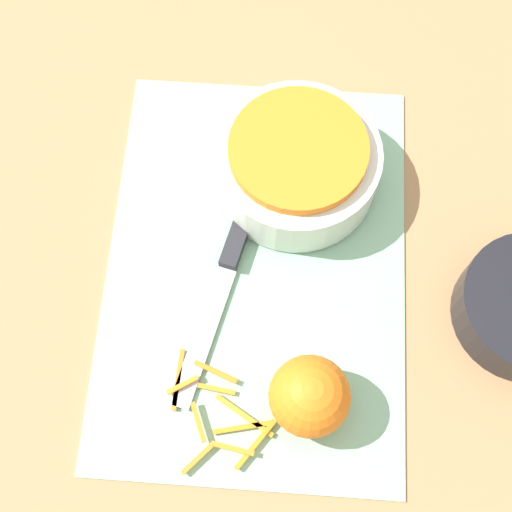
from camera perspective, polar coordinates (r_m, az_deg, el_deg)
ground_plane at (r=0.80m, az=0.00°, el=-0.93°), size 4.00×4.00×0.00m
cutting_board at (r=0.80m, az=0.00°, el=-0.86°), size 0.48×0.33×0.01m
bowl_speckled at (r=0.81m, az=3.28°, el=7.39°), size 0.19×0.19×0.08m
knife at (r=0.80m, az=-1.90°, el=0.29°), size 0.26×0.08×0.02m
orange_left at (r=0.72m, az=4.32°, el=-11.13°), size 0.08×0.08×0.08m
peel_pile at (r=0.75m, az=-2.94°, el=-12.52°), size 0.13×0.12×0.01m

